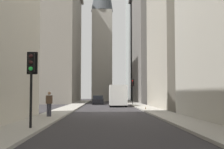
{
  "coord_description": "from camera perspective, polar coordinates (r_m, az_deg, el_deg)",
  "views": [
    {
      "loc": [
        -26.57,
        0.47,
        1.8
      ],
      "look_at": [
        12.52,
        -0.59,
        4.22
      ],
      "focal_mm": 48.18,
      "sensor_mm": 36.0,
      "label": 1
    }
  ],
  "objects": [
    {
      "name": "church_spire",
      "position": [
        69.74,
        -1.89,
        10.68
      ],
      "size": [
        4.97,
        4.97,
        36.15
      ],
      "color": "#B7B2A5",
      "rests_on": "ground_plane"
    },
    {
      "name": "building_left_far",
      "position": [
        60.12,
        9.13,
        6.73
      ],
      "size": [
        19.04,
        10.5,
        24.93
      ],
      "color": "gray",
      "rests_on": "ground_plane"
    },
    {
      "name": "building_right_far",
      "position": [
        59.72,
        -11.39,
        7.2
      ],
      "size": [
        19.3,
        10.5,
        25.71
      ],
      "color": "gray",
      "rests_on": "ground_plane"
    },
    {
      "name": "traffic_light_foreground",
      "position": [
        14.99,
        -15.06,
        0.54
      ],
      "size": [
        0.43,
        0.52,
        3.68
      ],
      "color": "black",
      "rests_on": "sidewalk_right"
    },
    {
      "name": "discarded_bottle",
      "position": [
        31.21,
        6.41,
        -6.37
      ],
      "size": [
        0.07,
        0.07,
        0.27
      ],
      "color": "brown",
      "rests_on": "sidewalk_left"
    },
    {
      "name": "ground_plane",
      "position": [
        26.63,
        -0.55,
        -7.42
      ],
      "size": [
        135.0,
        135.0,
        0.0
      ],
      "primitive_type": "plane",
      "color": "#302D30"
    },
    {
      "name": "sidewalk_right",
      "position": [
        26.93,
        -10.24,
        -7.17
      ],
      "size": [
        90.0,
        2.2,
        0.14
      ],
      "primitive_type": "cube",
      "color": "#A8A399",
      "rests_on": "ground_plane"
    },
    {
      "name": "sedan_black",
      "position": [
        48.81,
        -2.66,
        -4.87
      ],
      "size": [
        4.3,
        1.78,
        1.42
      ],
      "color": "black",
      "rests_on": "ground_plane"
    },
    {
      "name": "delivery_truck",
      "position": [
        40.98,
        1.06,
        -4.02
      ],
      "size": [
        6.46,
        2.25,
        2.84
      ],
      "color": "silver",
      "rests_on": "ground_plane"
    },
    {
      "name": "pedestrian",
      "position": [
        21.94,
        -11.85,
        -5.3
      ],
      "size": [
        0.26,
        0.44,
        1.76
      ],
      "color": "#33333D",
      "rests_on": "sidewalk_right"
    },
    {
      "name": "sidewalk_left",
      "position": [
        27.09,
        9.09,
        -7.16
      ],
      "size": [
        90.0,
        2.2,
        0.14
      ],
      "primitive_type": "cube",
      "color": "#A8A399",
      "rests_on": "ground_plane"
    },
    {
      "name": "traffic_light_midblock",
      "position": [
        46.97,
        3.91,
        -2.14
      ],
      "size": [
        0.43,
        0.52,
        3.82
      ],
      "color": "black",
      "rests_on": "sidewalk_left"
    }
  ]
}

